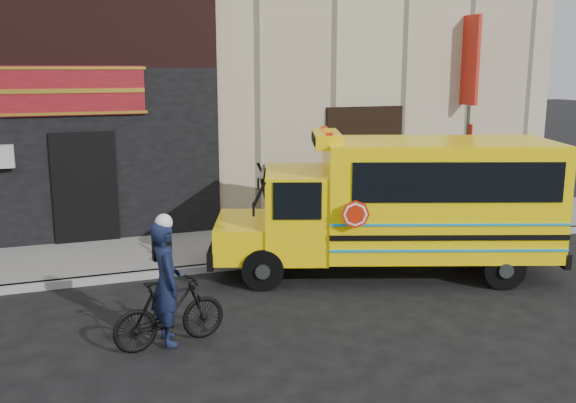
% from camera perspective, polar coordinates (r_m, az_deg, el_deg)
% --- Properties ---
extents(ground, '(120.00, 120.00, 0.00)m').
position_cam_1_polar(ground, '(11.42, 0.59, -9.56)').
color(ground, black).
rests_on(ground, ground).
extents(curb, '(40.00, 0.20, 0.15)m').
position_cam_1_polar(curb, '(13.72, -3.19, -5.52)').
color(curb, gray).
rests_on(curb, ground).
extents(sidewalk, '(40.00, 3.00, 0.15)m').
position_cam_1_polar(sidewalk, '(15.11, -4.82, -3.91)').
color(sidewalk, gray).
rests_on(sidewalk, ground).
extents(building, '(20.00, 10.70, 12.00)m').
position_cam_1_polar(building, '(20.84, -9.98, 17.06)').
color(building, tan).
rests_on(building, sidewalk).
extents(school_bus, '(7.22, 4.25, 2.92)m').
position_cam_1_polar(school_bus, '(13.14, 10.25, -0.01)').
color(school_bus, black).
rests_on(school_bus, ground).
extents(sign_pole, '(0.09, 0.29, 3.32)m').
position_cam_1_polar(sign_pole, '(15.45, 15.53, 2.68)').
color(sign_pole, '#3B433E').
rests_on(sign_pole, ground).
extents(bicycle, '(1.82, 0.82, 1.06)m').
position_cam_1_polar(bicycle, '(10.00, -10.46, -9.68)').
color(bicycle, black).
rests_on(bicycle, ground).
extents(cyclist, '(0.50, 0.72, 1.90)m').
position_cam_1_polar(cyclist, '(9.89, -10.77, -7.36)').
color(cyclist, black).
rests_on(cyclist, ground).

